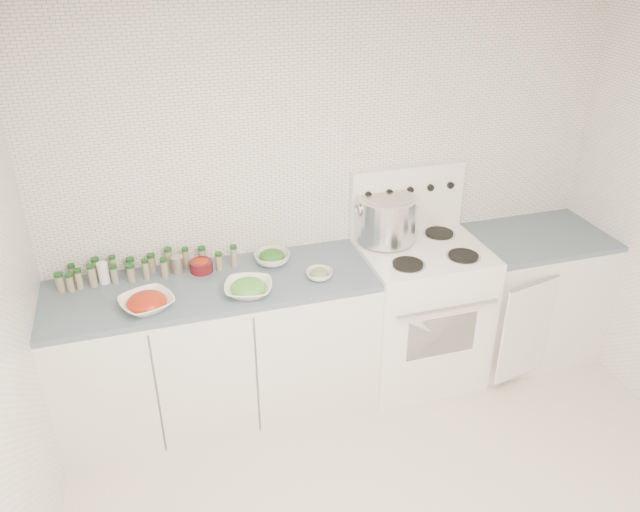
{
  "coord_description": "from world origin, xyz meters",
  "views": [
    {
      "loc": [
        -1.11,
        -1.88,
        2.71
      ],
      "look_at": [
        -0.2,
        1.14,
        1.01
      ],
      "focal_mm": 35.0,
      "sensor_mm": 36.0,
      "label": 1
    }
  ],
  "objects": [
    {
      "name": "bowl_tomato",
      "position": [
        -1.18,
        1.03,
        0.94
      ],
      "size": [
        0.35,
        0.35,
        0.09
      ],
      "color": "white",
      "rests_on": "counter_left"
    },
    {
      "name": "salt_canister",
      "position": [
        -1.4,
        1.38,
        0.96
      ],
      "size": [
        0.08,
        0.08,
        0.12
      ],
      "primitive_type": "cylinder",
      "rotation": [
        0.0,
        0.0,
        -0.42
      ],
      "color": "white",
      "rests_on": "counter_left"
    },
    {
      "name": "bowl_pepper",
      "position": [
        -0.86,
        1.35,
        0.94
      ],
      "size": [
        0.13,
        0.13,
        0.08
      ],
      "color": "#570E15",
      "rests_on": "counter_left"
    },
    {
      "name": "stove",
      "position": [
        0.48,
        1.19,
        0.5
      ],
      "size": [
        0.76,
        0.7,
        1.36
      ],
      "color": "white",
      "rests_on": "ground"
    },
    {
      "name": "bowl_broccoli",
      "position": [
        -0.44,
        1.33,
        0.94
      ],
      "size": [
        0.27,
        0.27,
        0.09
      ],
      "color": "white",
      "rests_on": "counter_left"
    },
    {
      "name": "room_walls",
      "position": [
        0.0,
        0.0,
        1.56
      ],
      "size": [
        3.54,
        3.04,
        2.52
      ],
      "color": "white",
      "rests_on": "ground"
    },
    {
      "name": "spice_cluster",
      "position": [
        -1.22,
        1.39,
        0.96
      ],
      "size": [
        1.01,
        0.16,
        0.14
      ],
      "color": "gray",
      "rests_on": "counter_left"
    },
    {
      "name": "bowl_zucchini",
      "position": [
        -0.22,
        1.07,
        0.93
      ],
      "size": [
        0.19,
        0.19,
        0.06
      ],
      "color": "white",
      "rests_on": "counter_left"
    },
    {
      "name": "bowl_snowpea",
      "position": [
        -0.64,
        1.02,
        0.94
      ],
      "size": [
        0.32,
        0.32,
        0.09
      ],
      "color": "white",
      "rests_on": "counter_left"
    },
    {
      "name": "tin_can",
      "position": [
        -0.99,
        1.38,
        0.95
      ],
      "size": [
        0.09,
        0.09,
        0.1
      ],
      "primitive_type": "cylinder",
      "rotation": [
        0.0,
        0.0,
        0.16
      ],
      "color": "#9E9686",
      "rests_on": "counter_left"
    },
    {
      "name": "counter_right",
      "position": [
        1.3,
        1.19,
        0.45
      ],
      "size": [
        0.89,
        0.71,
        0.9
      ],
      "color": "white",
      "rests_on": "ground"
    },
    {
      "name": "counter_left",
      "position": [
        -0.82,
        1.19,
        0.45
      ],
      "size": [
        1.85,
        0.62,
        0.9
      ],
      "color": "white",
      "rests_on": "ground"
    },
    {
      "name": "stock_pot",
      "position": [
        0.29,
        1.35,
        1.1
      ],
      "size": [
        0.39,
        0.36,
        0.28
      ],
      "rotation": [
        0.0,
        0.0,
        0.23
      ],
      "color": "silver",
      "rests_on": "stove"
    }
  ]
}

